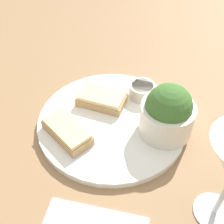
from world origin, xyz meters
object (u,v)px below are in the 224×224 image
object	(u,v)px
cheese_toast_near	(102,99)
cheese_toast_far	(67,131)
sauce_ramekin	(141,90)
salad_bowl	(167,113)

from	to	relation	value
cheese_toast_near	cheese_toast_far	size ratio (longest dim) A/B	1.04
sauce_ramekin	cheese_toast_far	size ratio (longest dim) A/B	0.53
salad_bowl	cheese_toast_far	bearing A→B (deg)	-133.36
cheese_toast_near	cheese_toast_far	bearing A→B (deg)	-82.44
sauce_ramekin	cheese_toast_near	xyz separation A→B (m)	(-0.05, -0.08, -0.00)
cheese_toast_near	cheese_toast_far	xyz separation A→B (m)	(0.01, -0.11, 0.00)
salad_bowl	cheese_toast_near	world-z (taller)	salad_bowl
salad_bowl	sauce_ramekin	world-z (taller)	salad_bowl
sauce_ramekin	cheese_toast_far	world-z (taller)	sauce_ramekin
salad_bowl	sauce_ramekin	bearing A→B (deg)	152.55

